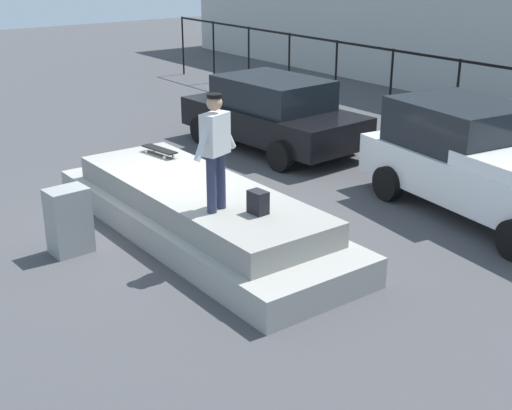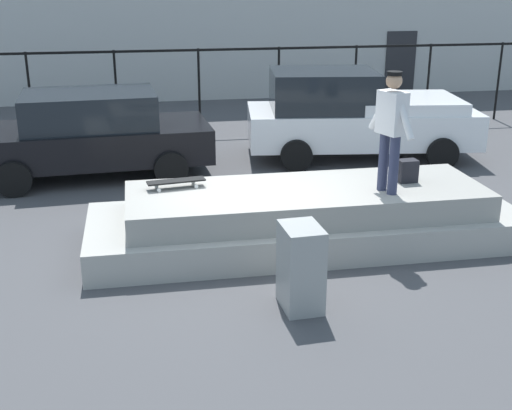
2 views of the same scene
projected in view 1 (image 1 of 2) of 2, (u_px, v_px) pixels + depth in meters
The scene contains 9 objects.
ground_plane at pixel (172, 219), 11.77m from camera, with size 60.00×60.00×0.00m, color #424244.
concrete_ledge at pixel (198, 212), 11.07m from camera, with size 6.31×2.07×0.83m.
skateboarder at pixel (215, 145), 9.56m from camera, with size 0.38×0.89×1.70m.
skateboard at pixel (159, 150), 12.46m from camera, with size 0.86×0.32×0.12m.
backpack at pixel (258, 202), 9.73m from camera, with size 0.28×0.20×0.34m, color black.
car_black_sedan_near at pixel (273, 113), 15.60m from camera, with size 4.60×2.42×1.63m.
car_white_pickup_mid at pixel (485, 163), 11.73m from camera, with size 4.99×2.66×1.86m.
utility_box at pixel (69, 221), 10.36m from camera, with size 0.44×0.60×1.03m, color gray.
fence_row at pixel (457, 88), 15.50m from camera, with size 24.06×0.06×2.04m.
Camera 1 is at (9.60, -5.39, 4.43)m, focal length 48.05 mm.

